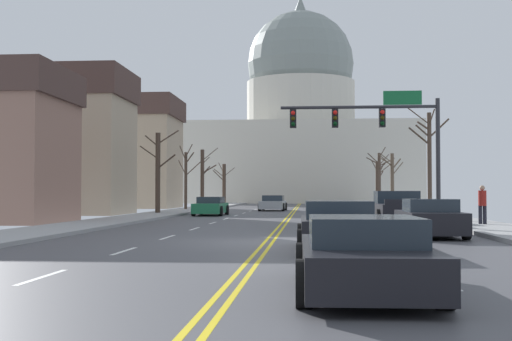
{
  "coord_description": "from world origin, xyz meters",
  "views": [
    {
      "loc": [
        1.22,
        -19.92,
        1.5
      ],
      "look_at": [
        -2.6,
        27.57,
        3.08
      ],
      "focal_mm": 46.42,
      "sensor_mm": 36.0,
      "label": 1
    }
  ],
  "objects_px": {
    "signal_gantry": "(379,127)",
    "pickup_truck_near_00": "(398,210)",
    "sedan_near_02": "(337,227)",
    "sedan_near_03": "(363,256)",
    "pedestrian_00": "(482,203)",
    "sedan_near_01": "(430,219)",
    "sedan_oncoming_00": "(211,206)",
    "sedan_oncoming_01": "(273,203)"
  },
  "relations": [
    {
      "from": "sedan_near_02",
      "to": "sedan_oncoming_01",
      "type": "xyz_separation_m",
      "value": [
        -3.68,
        37.19,
        -0.02
      ]
    },
    {
      "from": "sedan_near_01",
      "to": "sedan_near_02",
      "type": "height_order",
      "value": "sedan_near_02"
    },
    {
      "from": "sedan_near_03",
      "to": "signal_gantry",
      "type": "bearing_deg",
      "value": 83.38
    },
    {
      "from": "sedan_near_03",
      "to": "sedan_oncoming_00",
      "type": "xyz_separation_m",
      "value": [
        -7.23,
        32.92,
        0.03
      ]
    },
    {
      "from": "sedan_oncoming_01",
      "to": "pedestrian_00",
      "type": "distance_m",
      "value": 27.14
    },
    {
      "from": "pickup_truck_near_00",
      "to": "sedan_near_03",
      "type": "relative_size",
      "value": 1.29
    },
    {
      "from": "sedan_near_01",
      "to": "pickup_truck_near_00",
      "type": "bearing_deg",
      "value": 90.35
    },
    {
      "from": "sedan_oncoming_01",
      "to": "sedan_oncoming_00",
      "type": "bearing_deg",
      "value": -107.02
    },
    {
      "from": "signal_gantry",
      "to": "pickup_truck_near_00",
      "type": "bearing_deg",
      "value": -80.9
    },
    {
      "from": "pickup_truck_near_00",
      "to": "sedan_near_01",
      "type": "distance_m",
      "value": 7.48
    },
    {
      "from": "sedan_near_02",
      "to": "sedan_near_03",
      "type": "height_order",
      "value": "sedan_near_02"
    },
    {
      "from": "sedan_near_01",
      "to": "sedan_oncoming_00",
      "type": "relative_size",
      "value": 0.93
    },
    {
      "from": "sedan_near_02",
      "to": "sedan_oncoming_00",
      "type": "height_order",
      "value": "sedan_near_02"
    },
    {
      "from": "pickup_truck_near_00",
      "to": "sedan_near_01",
      "type": "bearing_deg",
      "value": -89.65
    },
    {
      "from": "pickup_truck_near_00",
      "to": "sedan_oncoming_01",
      "type": "height_order",
      "value": "pickup_truck_near_00"
    },
    {
      "from": "signal_gantry",
      "to": "sedan_near_02",
      "type": "bearing_deg",
      "value": -99.72
    },
    {
      "from": "pickup_truck_near_00",
      "to": "pedestrian_00",
      "type": "relative_size",
      "value": 3.48
    },
    {
      "from": "signal_gantry",
      "to": "pedestrian_00",
      "type": "height_order",
      "value": "signal_gantry"
    },
    {
      "from": "sedan_near_03",
      "to": "sedan_oncoming_00",
      "type": "distance_m",
      "value": 33.71
    },
    {
      "from": "signal_gantry",
      "to": "sedan_near_02",
      "type": "distance_m",
      "value": 17.02
    },
    {
      "from": "signal_gantry",
      "to": "sedan_oncoming_01",
      "type": "distance_m",
      "value": 22.3
    },
    {
      "from": "pickup_truck_near_00",
      "to": "pedestrian_00",
      "type": "xyz_separation_m",
      "value": [
        3.44,
        -1.02,
        0.34
      ]
    },
    {
      "from": "sedan_near_02",
      "to": "sedan_near_03",
      "type": "distance_m",
      "value": 7.05
    },
    {
      "from": "sedan_oncoming_00",
      "to": "sedan_oncoming_01",
      "type": "height_order",
      "value": "sedan_oncoming_01"
    },
    {
      "from": "signal_gantry",
      "to": "sedan_oncoming_00",
      "type": "height_order",
      "value": "signal_gantry"
    },
    {
      "from": "signal_gantry",
      "to": "pickup_truck_near_00",
      "type": "relative_size",
      "value": 1.37
    },
    {
      "from": "signal_gantry",
      "to": "sedan_near_02",
      "type": "height_order",
      "value": "signal_gantry"
    },
    {
      "from": "signal_gantry",
      "to": "sedan_oncoming_00",
      "type": "relative_size",
      "value": 1.71
    },
    {
      "from": "sedan_near_03",
      "to": "sedan_near_02",
      "type": "bearing_deg",
      "value": 90.67
    },
    {
      "from": "pedestrian_00",
      "to": "sedan_near_01",
      "type": "bearing_deg",
      "value": -117.73
    },
    {
      "from": "sedan_near_02",
      "to": "sedan_near_03",
      "type": "xyz_separation_m",
      "value": [
        0.08,
        -7.05,
        -0.06
      ]
    },
    {
      "from": "sedan_oncoming_01",
      "to": "pickup_truck_near_00",
      "type": "bearing_deg",
      "value": -73.84
    },
    {
      "from": "signal_gantry",
      "to": "sedan_near_03",
      "type": "xyz_separation_m",
      "value": [
        -2.7,
        -23.31,
        -4.22
      ]
    },
    {
      "from": "sedan_near_02",
      "to": "sedan_near_03",
      "type": "bearing_deg",
      "value": -89.33
    },
    {
      "from": "sedan_near_02",
      "to": "pedestrian_00",
      "type": "height_order",
      "value": "pedestrian_00"
    },
    {
      "from": "sedan_near_02",
      "to": "sedan_oncoming_01",
      "type": "bearing_deg",
      "value": 95.65
    },
    {
      "from": "signal_gantry",
      "to": "sedan_near_03",
      "type": "bearing_deg",
      "value": -96.62
    },
    {
      "from": "pickup_truck_near_00",
      "to": "sedan_near_02",
      "type": "bearing_deg",
      "value": -104.02
    },
    {
      "from": "sedan_near_02",
      "to": "pedestrian_00",
      "type": "bearing_deg",
      "value": 61.0
    },
    {
      "from": "signal_gantry",
      "to": "sedan_near_01",
      "type": "height_order",
      "value": "signal_gantry"
    },
    {
      "from": "pedestrian_00",
      "to": "sedan_near_03",
      "type": "bearing_deg",
      "value": -109.1
    },
    {
      "from": "signal_gantry",
      "to": "sedan_oncoming_01",
      "type": "relative_size",
      "value": 1.67
    }
  ]
}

